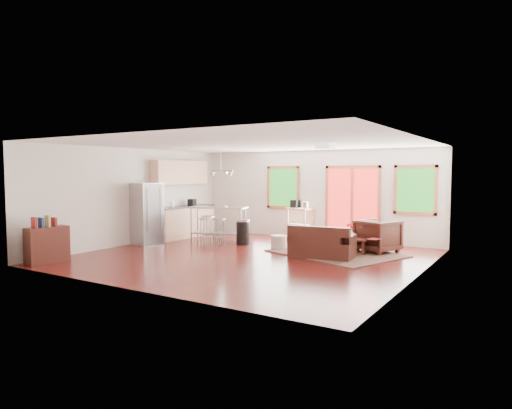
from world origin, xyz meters
The scene contains 29 objects.
floor centered at (0.00, 0.00, -0.01)m, with size 7.50×7.00×0.02m, color #3C0D0B.
ceiling centered at (0.00, 0.00, 2.61)m, with size 7.50×7.00×0.02m, color white.
back_wall centered at (0.00, 3.51, 1.30)m, with size 7.50×0.02×2.60m, color silver.
left_wall centered at (-3.76, 0.00, 1.30)m, with size 0.02×7.00×2.60m, color silver.
right_wall centered at (3.76, 0.00, 1.30)m, with size 0.02×7.00×2.60m, color silver.
front_wall centered at (0.00, -3.51, 1.30)m, with size 7.50×0.02×2.60m, color silver.
window_left centered at (-1.00, 3.46, 1.50)m, with size 1.10×0.05×1.30m.
french_doors centered at (1.20, 3.46, 1.10)m, with size 1.60×0.05×2.10m.
window_right centered at (2.90, 3.46, 1.50)m, with size 1.10×0.05×1.30m.
rug centered at (1.54, 1.44, 0.01)m, with size 2.79×2.15×0.03m, color #465035.
loveseat centered at (1.46, 0.79, 0.30)m, with size 1.50×0.96×0.75m.
coffee_table centered at (1.76, 1.71, 0.33)m, with size 1.00×0.67×0.38m.
armchair centered at (2.33, 2.18, 0.45)m, with size 0.87×0.81×0.89m, color black.
ottoman centered at (1.04, 2.21, 0.22)m, with size 0.65×0.65×0.43m, color black.
pouf centered at (0.03, 1.34, 0.17)m, with size 0.40×0.40×0.35m, color beige.
vase centered at (1.79, 1.71, 0.52)m, with size 0.26×0.27×0.34m.
book centered at (2.32, 1.56, 0.56)m, with size 0.24×0.03×0.32m, color maroon.
cabinets centered at (-3.49, 1.70, 0.93)m, with size 0.64×2.24×2.30m.
refrigerator centered at (-3.34, 0.10, 0.83)m, with size 0.78×0.77×1.67m.
island centered at (-1.97, 1.47, 0.69)m, with size 1.69×1.08×1.00m.
cup centered at (-1.63, 1.32, 1.02)m, with size 0.14×0.11×0.14m, color white.
bar_stool_a centered at (-2.18, 1.27, 0.56)m, with size 0.37×0.37×0.75m.
bar_stool_b centered at (-1.92, 0.84, 0.55)m, with size 0.38×0.38×0.74m.
bar_stool_c centered at (-1.62, 1.02, 0.54)m, with size 0.44×0.44×0.73m.
trash_can centered at (-1.14, 1.46, 0.34)m, with size 0.39×0.39×0.68m.
kitchen_cart centered at (-0.37, 3.34, 0.78)m, with size 0.83×0.63×1.14m.
bookshelf centered at (-3.35, -2.86, 0.41)m, with size 0.41×0.90×1.03m.
ceiling_flush centered at (1.60, 0.60, 2.53)m, with size 0.35×0.35×0.12m, color white.
pendant_light centered at (-1.90, 1.50, 1.90)m, with size 0.80×0.18×0.79m.
Camera 1 is at (5.64, -8.74, 1.95)m, focal length 32.00 mm.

